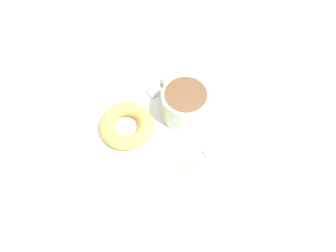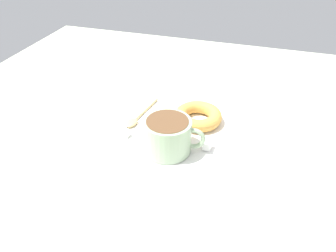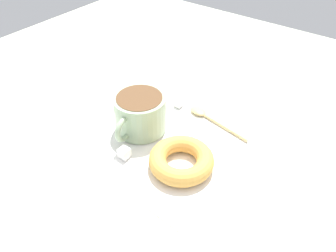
% 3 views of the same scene
% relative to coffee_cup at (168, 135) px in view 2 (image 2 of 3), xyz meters
% --- Properties ---
extents(ground_plane, '(1.20, 1.20, 0.02)m').
position_rel_coffee_cup_xyz_m(ground_plane, '(0.03, 0.02, -0.05)').
color(ground_plane, beige).
extents(napkin, '(0.31, 0.31, 0.00)m').
position_rel_coffee_cup_xyz_m(napkin, '(0.05, 0.02, -0.04)').
color(napkin, white).
rests_on(napkin, ground_plane).
extents(coffee_cup, '(0.09, 0.12, 0.07)m').
position_rel_coffee_cup_xyz_m(coffee_cup, '(0.00, 0.00, 0.00)').
color(coffee_cup, '#9EB793').
rests_on(coffee_cup, napkin).
extents(donut, '(0.11, 0.11, 0.03)m').
position_rel_coffee_cup_xyz_m(donut, '(0.12, -0.03, -0.02)').
color(donut, gold).
rests_on(donut, napkin).
extents(spoon, '(0.14, 0.04, 0.01)m').
position_rel_coffee_cup_xyz_m(spoon, '(0.08, 0.10, -0.03)').
color(spoon, '#D8B772').
rests_on(spoon, napkin).
extents(sugar_cube, '(0.01, 0.01, 0.01)m').
position_rel_coffee_cup_xyz_m(sugar_cube, '(0.02, 0.10, -0.03)').
color(sugar_cube, white).
rests_on(sugar_cube, napkin).
extents(sugar_cube_extra, '(0.02, 0.02, 0.02)m').
position_rel_coffee_cup_xyz_m(sugar_cube_extra, '(0.02, -0.07, -0.03)').
color(sugar_cube_extra, white).
rests_on(sugar_cube_extra, napkin).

